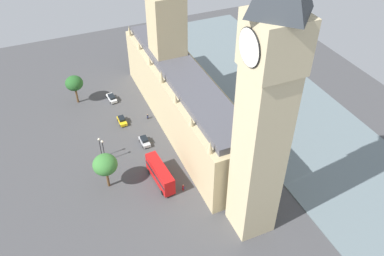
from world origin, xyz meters
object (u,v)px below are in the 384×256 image
parliament_building (182,93)px  car_silver_kerbside (145,141)px  double_decker_bus_trailing (160,174)px  car_white_opposite_hall (112,98)px  car_yellow_cab_midblock (122,120)px  pedestrian_near_tower (148,117)px  street_lamp_leading (103,147)px  street_lamp_by_river_gate (100,144)px  pedestrian_far_end (183,187)px  clock_tower (266,105)px  plane_tree_corner (74,83)px  plane_tree_under_trees (105,165)px

parliament_building → car_silver_kerbside: 15.38m
parliament_building → double_decker_bus_trailing: bearing=55.6°
car_white_opposite_hall → car_yellow_cab_midblock: 11.35m
parliament_building → pedestrian_near_tower: bearing=-30.0°
pedestrian_near_tower → parliament_building: bearing=168.3°
double_decker_bus_trailing → street_lamp_leading: (9.78, -11.58, 1.81)m
car_white_opposite_hall → double_decker_bus_trailing: (-2.09, 35.55, 1.75)m
car_silver_kerbside → street_lamp_by_river_gate: size_ratio=0.72×
pedestrian_far_end → street_lamp_leading: 21.16m
car_white_opposite_hall → pedestrian_far_end: 40.22m
clock_tower → plane_tree_corner: (23.92, -56.24, -23.10)m
car_white_opposite_hall → street_lamp_by_river_gate: (8.12, 22.26, 3.24)m
pedestrian_far_end → plane_tree_corner: (14.96, -42.82, 5.57)m
car_yellow_cab_midblock → plane_tree_under_trees: size_ratio=0.47×
pedestrian_far_end → double_decker_bus_trailing: bearing=-77.9°
double_decker_bus_trailing → plane_tree_corner: size_ratio=1.27×
pedestrian_far_end → street_lamp_by_river_gate: street_lamp_by_river_gate is taller
double_decker_bus_trailing → plane_tree_corner: (11.17, -38.59, 3.67)m
car_silver_kerbside → pedestrian_far_end: car_silver_kerbside is taller
car_white_opposite_hall → pedestrian_near_tower: bearing=-66.8°
car_white_opposite_hall → plane_tree_under_trees: plane_tree_under_trees is taller
pedestrian_near_tower → street_lamp_leading: street_lamp_leading is taller
car_silver_kerbside → street_lamp_leading: size_ratio=0.66×
car_silver_kerbside → plane_tree_under_trees: bearing=39.7°
street_lamp_leading → pedestrian_far_end: bearing=130.6°
double_decker_bus_trailing → street_lamp_leading: bearing=125.6°
car_yellow_cab_midblock → street_lamp_leading: street_lamp_leading is taller
car_yellow_cab_midblock → car_silver_kerbside: 10.78m
car_silver_kerbside → double_decker_bus_trailing: 13.97m
car_silver_kerbside → street_lamp_by_river_gate: 11.43m
plane_tree_under_trees → plane_tree_corner: bearing=-89.7°
car_white_opposite_hall → street_lamp_by_river_gate: street_lamp_by_river_gate is taller
pedestrian_far_end → street_lamp_leading: bearing=-79.1°
pedestrian_near_tower → clock_tower: bearing=119.4°
clock_tower → plane_tree_under_trees: clock_tower is taller
parliament_building → car_silver_kerbside: parliament_building is taller
plane_tree_corner → pedestrian_far_end: bearing=109.3°
parliament_building → street_lamp_by_river_gate: parliament_building is taller
car_silver_kerbside → pedestrian_far_end: (-3.05, 18.08, -0.16)m
car_white_opposite_hall → car_silver_kerbside: 21.89m
parliament_building → car_silver_kerbside: (12.06, 4.83, -8.24)m
pedestrian_near_tower → plane_tree_under_trees: size_ratio=0.17×
car_yellow_cab_midblock → street_lamp_leading: bearing=58.2°
plane_tree_under_trees → street_lamp_leading: plane_tree_under_trees is taller
pedestrian_far_end → parliament_building: bearing=-141.2°
pedestrian_near_tower → pedestrian_far_end: bearing=106.4°
parliament_building → pedestrian_near_tower: (8.11, -4.69, -8.44)m
pedestrian_near_tower → car_white_opposite_hall: bearing=-42.6°
parliament_building → plane_tree_under_trees: 28.36m
double_decker_bus_trailing → plane_tree_under_trees: (10.98, -3.44, 3.84)m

